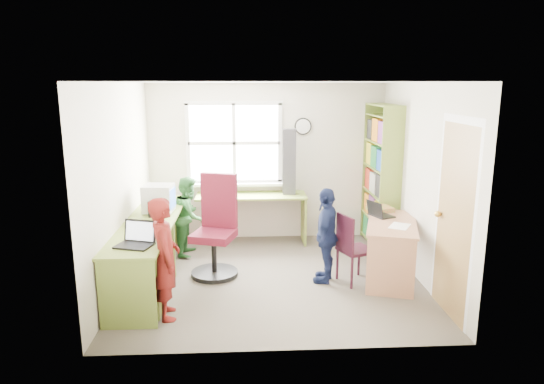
% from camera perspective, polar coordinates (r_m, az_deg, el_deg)
% --- Properties ---
extents(room, '(3.64, 3.44, 2.44)m').
position_cam_1_polar(room, '(5.91, 0.19, 1.26)').
color(room, '#4E473D').
rests_on(room, ground).
extents(l_desk, '(2.38, 2.95, 0.75)m').
position_cam_1_polar(l_desk, '(5.82, -12.76, -7.02)').
color(l_desk, olive).
rests_on(l_desk, ground).
extents(right_desk, '(0.91, 1.36, 0.72)m').
position_cam_1_polar(right_desk, '(6.20, 13.87, -5.20)').
color(right_desk, '#B27959').
rests_on(right_desk, ground).
extents(bookshelf, '(0.30, 1.02, 2.10)m').
position_cam_1_polar(bookshelf, '(7.29, 12.67, 1.38)').
color(bookshelf, olive).
rests_on(bookshelf, ground).
extents(swivel_chair, '(0.74, 0.74, 1.27)m').
position_cam_1_polar(swivel_chair, '(6.18, -6.60, -4.72)').
color(swivel_chair, black).
rests_on(swivel_chair, ground).
extents(wooden_chair, '(0.48, 0.48, 0.86)m').
position_cam_1_polar(wooden_chair, '(5.96, 9.36, -6.31)').
color(wooden_chair, '#3A1322').
rests_on(wooden_chair, ground).
extents(crt_monitor, '(0.40, 0.36, 0.36)m').
position_cam_1_polar(crt_monitor, '(6.42, -13.19, -0.75)').
color(crt_monitor, silver).
rests_on(crt_monitor, l_desk).
extents(laptop_left, '(0.43, 0.39, 0.25)m').
position_cam_1_polar(laptop_left, '(5.22, -15.64, -5.41)').
color(laptop_left, black).
rests_on(laptop_left, l_desk).
extents(laptop_right, '(0.35, 0.38, 0.21)m').
position_cam_1_polar(laptop_right, '(6.34, 12.46, -2.41)').
color(laptop_right, black).
rests_on(laptop_right, right_desk).
extents(speaker_a, '(0.11, 0.11, 0.19)m').
position_cam_1_polar(speaker_a, '(6.25, -13.96, -2.02)').
color(speaker_a, black).
rests_on(speaker_a, l_desk).
extents(speaker_b, '(0.10, 0.10, 0.18)m').
position_cam_1_polar(speaker_b, '(6.84, -12.56, -0.74)').
color(speaker_b, black).
rests_on(speaker_b, l_desk).
extents(cd_tower, '(0.21, 0.19, 0.98)m').
position_cam_1_polar(cd_tower, '(7.27, 2.04, 3.58)').
color(cd_tower, black).
rests_on(cd_tower, l_desk).
extents(game_box, '(0.34, 0.34, 0.06)m').
position_cam_1_polar(game_box, '(6.63, 12.61, -1.94)').
color(game_box, red).
rests_on(game_box, right_desk).
extents(paper_a, '(0.31, 0.37, 0.00)m').
position_cam_1_polar(paper_a, '(5.58, -14.97, -4.82)').
color(paper_a, white).
rests_on(paper_a, l_desk).
extents(paper_b, '(0.33, 0.36, 0.00)m').
position_cam_1_polar(paper_b, '(5.98, 14.79, -3.90)').
color(paper_b, white).
rests_on(paper_b, right_desk).
extents(potted_plant, '(0.18, 0.16, 0.28)m').
position_cam_1_polar(potted_plant, '(7.27, -5.00, 0.73)').
color(potted_plant, '#2C6F36').
rests_on(potted_plant, l_desk).
extents(person_red, '(0.40, 0.52, 1.28)m').
position_cam_1_polar(person_red, '(5.11, -12.48, -7.63)').
color(person_red, maroon).
rests_on(person_red, ground).
extents(person_green, '(0.49, 0.59, 1.12)m').
position_cam_1_polar(person_green, '(6.95, -9.69, -2.77)').
color(person_green, '#29682E').
rests_on(person_green, ground).
extents(person_navy, '(0.49, 0.74, 1.17)m').
position_cam_1_polar(person_navy, '(5.93, 6.43, -5.07)').
color(person_navy, '#162046').
rests_on(person_navy, ground).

